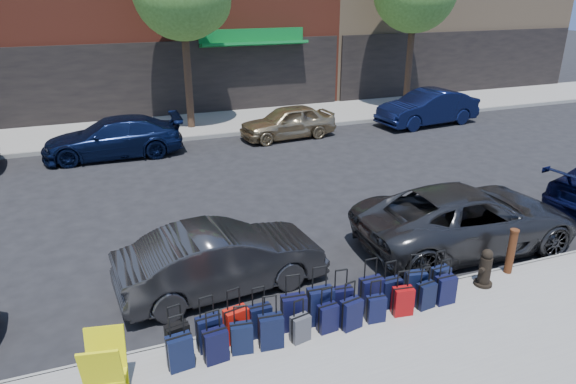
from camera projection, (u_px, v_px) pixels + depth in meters
name	position (u px, v px, depth m)	size (l,w,h in m)	color
ground	(243.00, 221.00, 13.27)	(120.00, 120.00, 0.00)	black
sidewalk_far	(178.00, 127.00, 21.91)	(60.00, 4.00, 0.15)	gray
curb_near	(311.00, 315.00, 9.35)	(60.00, 0.08, 0.15)	gray
curb_far	(186.00, 139.00, 20.16)	(60.00, 0.08, 0.15)	gray
suitcase_front_0	(178.00, 339.00, 8.16)	(0.39, 0.26, 0.88)	black
suitcase_front_1	(209.00, 333.00, 8.27)	(0.42, 0.26, 0.96)	black
suitcase_front_2	(236.00, 324.00, 8.48)	(0.43, 0.29, 0.95)	#B3140B
suitcase_front_3	(260.00, 320.00, 8.61)	(0.38, 0.22, 0.90)	black
suitcase_front_4	(294.00, 312.00, 8.76)	(0.45, 0.28, 1.02)	black
suitcase_front_5	(320.00, 305.00, 8.92)	(0.46, 0.27, 1.07)	black
suitcase_front_6	(341.00, 302.00, 9.09)	(0.41, 0.25, 0.93)	black
suitcase_front_7	(371.00, 293.00, 9.30)	(0.42, 0.23, 1.01)	black
suitcase_front_8	(390.00, 292.00, 9.39)	(0.38, 0.21, 0.91)	black
suitcase_front_9	(415.00, 285.00, 9.60)	(0.42, 0.28, 0.93)	black
suitcase_front_10	(440.00, 280.00, 9.80)	(0.38, 0.23, 0.89)	black
suitcase_back_0	(180.00, 352.00, 7.86)	(0.41, 0.27, 0.92)	black
suitcase_back_1	(216.00, 346.00, 8.01)	(0.40, 0.26, 0.90)	black
suitcase_back_2	(242.00, 338.00, 8.21)	(0.38, 0.25, 0.84)	black
suitcase_back_3	(271.00, 331.00, 8.32)	(0.41, 0.26, 0.94)	black
suitcase_back_4	(300.00, 328.00, 8.48)	(0.35, 0.25, 0.77)	#3E3E43
suitcase_back_5	(328.00, 318.00, 8.72)	(0.36, 0.23, 0.82)	black
suitcase_back_6	(351.00, 314.00, 8.80)	(0.40, 0.28, 0.88)	black
suitcase_back_7	(376.00, 309.00, 8.99)	(0.34, 0.22, 0.79)	black
suitcase_back_8	(403.00, 301.00, 9.17)	(0.39, 0.26, 0.86)	maroon
suitcase_back_9	(426.00, 295.00, 9.36)	(0.36, 0.24, 0.81)	black
suitcase_back_10	(445.00, 290.00, 9.49)	(0.37, 0.22, 0.89)	black
fire_hydrant	(485.00, 269.00, 10.03)	(0.40, 0.35, 0.79)	black
bollard	(511.00, 251.00, 10.42)	(0.18, 0.18, 0.98)	#38190C
display_rack	(105.00, 368.00, 7.23)	(0.66, 0.70, 0.99)	yellow
car_near_1	(222.00, 259.00, 10.06)	(1.43, 4.09, 1.35)	#313134
car_near_2	(467.00, 218.00, 11.73)	(2.40, 5.21, 1.45)	#323235
car_far_1	(113.00, 138.00, 18.08)	(1.94, 4.77, 1.39)	#0C1637
car_far_2	(288.00, 122.00, 20.33)	(1.54, 3.82, 1.30)	tan
car_far_3	(428.00, 108.00, 22.27)	(1.59, 4.56, 1.50)	#0C1438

